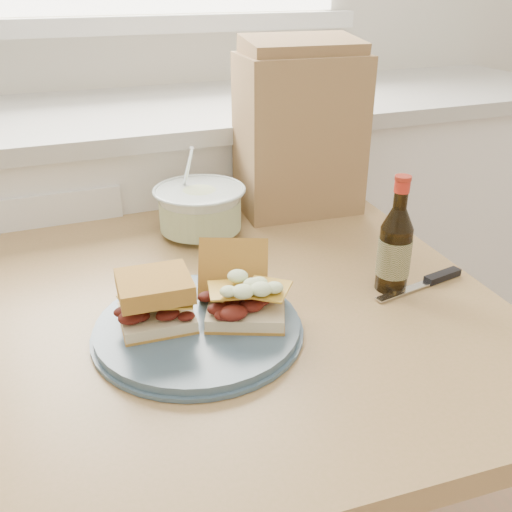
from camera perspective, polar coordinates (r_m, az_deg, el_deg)
name	(u,v)px	position (r m, az deg, el deg)	size (l,w,h in m)	color
cabinet_run	(188,256)	(1.77, -6.82, -0.04)	(2.50, 0.64, 0.94)	white
dining_table	(224,352)	(1.04, -3.20, -9.53)	(0.97, 0.97, 0.76)	#A87C4F
plate	(198,328)	(0.88, -5.82, -7.19)	(0.31, 0.31, 0.02)	#405768
sandwich_left	(156,300)	(0.86, -10.00, -4.39)	(0.11, 0.10, 0.08)	beige
sandwich_right	(242,290)	(0.89, -1.44, -3.40)	(0.15, 0.20, 0.10)	beige
coleslaw_bowl	(200,211)	(1.20, -5.60, 4.47)	(0.19, 0.19, 0.19)	silver
beer_bottle	(395,248)	(1.00, 13.71, 0.76)	(0.06, 0.06, 0.21)	black
knife	(433,280)	(1.07, 17.27, -2.27)	(0.19, 0.05, 0.01)	silver
paper_bag	(299,135)	(1.31, 4.35, 11.95)	(0.27, 0.17, 0.35)	#977649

